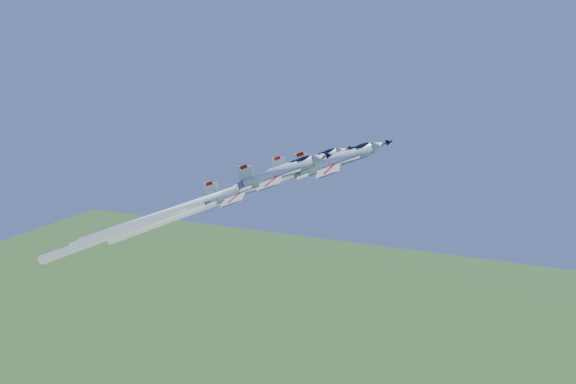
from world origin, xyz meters
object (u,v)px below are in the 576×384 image
at_px(jet_lead, 249,191).
at_px(jet_left, 210,198).
at_px(jet_slot, 166,216).
at_px(jet_right, 205,199).

bearing_deg(jet_lead, jet_left, -134.86).
distance_m(jet_left, jet_slot, 10.22).
bearing_deg(jet_slot, jet_lead, 90.94).
distance_m(jet_lead, jet_left, 12.86).
xyz_separation_m(jet_lead, jet_slot, (-13.07, -3.69, -4.59)).
relative_size(jet_left, jet_right, 1.27).
bearing_deg(jet_right, jet_slot, -128.65).
relative_size(jet_lead, jet_slot, 1.05).
bearing_deg(jet_right, jet_lead, 145.76).
relative_size(jet_right, jet_slot, 0.91).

